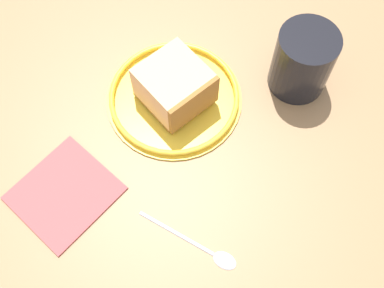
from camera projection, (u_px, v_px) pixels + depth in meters
The scene contains 6 objects.
ground_plane at pixel (176, 124), 66.54cm from camera, with size 113.68×113.68×3.78cm, color #936D47.
small_plate at pixel (174, 97), 65.43cm from camera, with size 18.94×18.94×1.39cm.
cake_slice at pixel (175, 86), 62.55cm from camera, with size 10.11×10.35×6.10cm.
tea_mug at pixel (303, 60), 62.96cm from camera, with size 10.52×8.07×9.68cm.
teaspoon at pixel (207, 250), 56.70cm from camera, with size 2.34×13.59×0.80cm.
folded_napkin at pixel (64, 193), 59.86cm from camera, with size 11.83×11.11×0.60cm, color #B24C4C.
Camera 1 is at (24.21, 19.27, 57.13)cm, focal length 43.97 mm.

